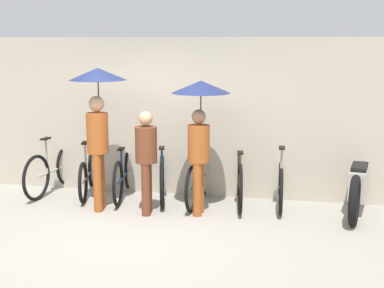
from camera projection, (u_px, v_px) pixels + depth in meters
The scene contains 13 objects.
ground_plane at pixel (132, 233), 7.12m from camera, with size 30.00×30.00×0.00m, color gray.
back_wall at pixel (167, 117), 8.80m from camera, with size 12.94×0.12×2.58m.
parked_bicycle_0 at pixel (53, 170), 9.00m from camera, with size 0.44×1.72×1.00m.
parked_bicycle_1 at pixel (88, 174), 8.86m from camera, with size 0.54×1.58×1.11m.
parked_bicycle_2 at pixel (124, 175), 8.72m from camera, with size 0.44×1.71×1.02m.
parked_bicycle_3 at pixel (162, 176), 8.64m from camera, with size 0.58×1.70×0.97m.
parked_bicycle_4 at pixel (199, 179), 8.42m from camera, with size 0.44×1.68×1.00m.
parked_bicycle_5 at pixel (239, 180), 8.33m from camera, with size 0.44×1.71×1.01m.
parked_bicycle_6 at pixel (281, 182), 8.29m from camera, with size 0.44×1.67×1.01m.
pedestrian_leading at pixel (98, 105), 7.89m from camera, with size 0.85×0.85×2.13m.
pedestrian_center at pixel (146, 155), 7.77m from camera, with size 0.32×0.32×1.53m.
pedestrian_trailing at pixel (200, 114), 7.71m from camera, with size 0.86×0.86×1.96m.
motorcycle at pixel (358, 185), 7.97m from camera, with size 0.65×2.04×0.92m.
Camera 1 is at (2.11, -6.47, 2.53)m, focal length 50.00 mm.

